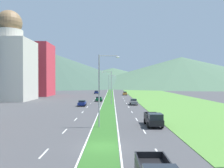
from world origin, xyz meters
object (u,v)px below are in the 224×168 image
object	(u,v)px
street_lamp_near	(100,86)
street_lamp_mid	(109,85)
car_2	(81,103)
car_3	(98,99)
street_lamp_far	(108,84)
car_4	(124,93)
pickup_truck_1	(152,119)
car_1	(132,102)
car_0	(95,92)

from	to	relation	value
street_lamp_near	street_lamp_mid	distance (m)	31.20
car_2	car_3	world-z (taller)	car_2
street_lamp_mid	street_lamp_far	size ratio (longest dim) A/B	1.04
car_3	car_4	xyz separation A→B (m)	(9.98, 30.72, 0.05)
car_3	car_4	size ratio (longest dim) A/B	1.05
car_4	pickup_truck_1	size ratio (longest dim) A/B	0.84
car_1	pickup_truck_1	world-z (taller)	pickup_truck_1
car_1	street_lamp_mid	bearing A→B (deg)	-100.21
street_lamp_far	car_4	bearing A→B (deg)	54.52
street_lamp_near	car_2	xyz separation A→B (m)	(-6.20, 27.18, -5.01)
street_lamp_far	car_4	world-z (taller)	street_lamp_far
pickup_truck_1	car_2	bearing A→B (deg)	-152.66
street_lamp_mid	car_4	bearing A→B (deg)	81.20
car_0	car_3	xyz separation A→B (m)	(3.61, -41.45, -0.06)
car_0	car_4	world-z (taller)	car_0
street_lamp_mid	car_0	size ratio (longest dim) A/B	2.12
car_0	car_2	distance (m)	55.49
car_2	car_0	bearing A→B (deg)	0.07
car_0	car_1	bearing A→B (deg)	-165.53
street_lamp_near	car_3	xyz separation A→B (m)	(-2.66, 41.22, -5.02)
car_0	car_4	bearing A→B (deg)	-128.29
car_0	car_4	xyz separation A→B (m)	(13.59, -10.73, -0.02)
car_1	car_3	world-z (taller)	car_1
car_0	pickup_truck_1	size ratio (longest dim) A/B	0.79
car_2	car_1	bearing A→B (deg)	-78.01
car_0	car_1	xyz separation A→B (m)	(13.58, -52.62, 0.00)
car_1	car_2	world-z (taller)	car_1
car_2	pickup_truck_1	bearing A→B (deg)	-152.66
street_lamp_mid	car_1	xyz separation A→B (m)	(6.30, -1.13, -4.41)
street_lamp_near	car_2	distance (m)	28.32
street_lamp_mid	car_0	bearing A→B (deg)	98.05
car_3	pickup_truck_1	bearing A→B (deg)	-165.98
car_0	car_2	bearing A→B (deg)	-179.93
street_lamp_mid	pickup_truck_1	world-z (taller)	street_lamp_mid
car_2	car_3	distance (m)	14.48
car_2	pickup_truck_1	distance (m)	29.66
street_lamp_far	car_3	size ratio (longest dim) A/B	1.83
street_lamp_mid	car_2	bearing A→B (deg)	-150.96
car_2	car_3	xyz separation A→B (m)	(3.54, 14.04, -0.01)
pickup_truck_1	car_0	bearing A→B (deg)	-170.50
car_3	pickup_truck_1	xyz separation A→B (m)	(10.08, -40.39, 0.24)
street_lamp_far	car_3	distance (m)	21.85
street_lamp_near	pickup_truck_1	world-z (taller)	street_lamp_near
street_lamp_mid	car_3	bearing A→B (deg)	110.07
car_3	car_0	bearing A→B (deg)	4.98
car_1	car_4	bearing A→B (deg)	179.99
car_3	car_4	distance (m)	32.30
car_3	car_1	bearing A→B (deg)	-138.27
car_0	car_3	distance (m)	41.61
street_lamp_mid	street_lamp_near	bearing A→B (deg)	-91.85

